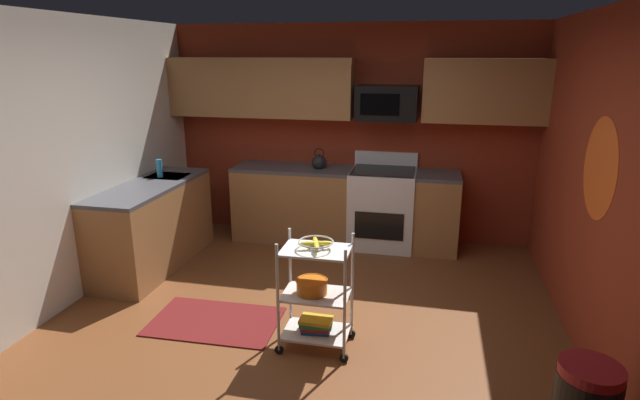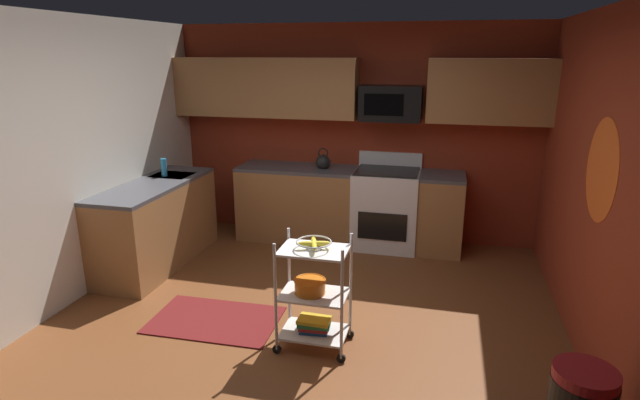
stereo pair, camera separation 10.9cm
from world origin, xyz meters
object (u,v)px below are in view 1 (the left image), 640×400
at_px(microwave, 387,103).
at_px(kettle, 319,162).
at_px(oven_range, 382,207).
at_px(mixing_bowl_large, 312,286).
at_px(book_stack, 316,325).
at_px(fruit_bowl, 316,243).
at_px(dish_soap_bottle, 159,168).
at_px(rolling_cart, 316,294).

xyz_separation_m(microwave, kettle, (-0.77, -0.11, -0.70)).
distance_m(oven_range, mixing_bowl_large, 2.36).
bearing_deg(kettle, mixing_bowl_large, -78.80).
bearing_deg(oven_range, book_stack, -96.74).
bearing_deg(mixing_bowl_large, fruit_bowl, 0.00).
distance_m(book_stack, kettle, 2.52).
height_order(microwave, book_stack, microwave).
xyz_separation_m(microwave, dish_soap_bottle, (-2.41, -0.94, -0.68)).
relative_size(fruit_bowl, book_stack, 1.02).
distance_m(oven_range, kettle, 0.93).
xyz_separation_m(mixing_bowl_large, dish_soap_bottle, (-2.10, 1.51, 0.50)).
bearing_deg(book_stack, microwave, 83.56).
relative_size(oven_range, microwave, 1.57).
bearing_deg(microwave, mixing_bowl_large, -97.20).
bearing_deg(rolling_cart, mixing_bowl_large, 180.00).
relative_size(book_stack, kettle, 1.01).
height_order(microwave, dish_soap_bottle, microwave).
height_order(mixing_bowl_large, dish_soap_bottle, dish_soap_bottle).
bearing_deg(mixing_bowl_large, book_stack, -0.00).
bearing_deg(oven_range, dish_soap_bottle, -160.99).
relative_size(kettle, dish_soap_bottle, 1.32).
relative_size(microwave, fruit_bowl, 2.57).
bearing_deg(microwave, rolling_cart, -96.44).
bearing_deg(oven_range, kettle, -179.71).
xyz_separation_m(mixing_bowl_large, kettle, (-0.46, 2.34, 0.48)).
distance_m(rolling_cart, fruit_bowl, 0.42).
xyz_separation_m(fruit_bowl, mixing_bowl_large, (-0.03, -0.00, -0.36)).
distance_m(microwave, mixing_bowl_large, 2.73).
distance_m(book_stack, dish_soap_bottle, 2.74).
relative_size(microwave, kettle, 2.65).
bearing_deg(microwave, fruit_bowl, -96.44).
height_order(microwave, fruit_bowl, microwave).
height_order(rolling_cart, mixing_bowl_large, rolling_cart).
bearing_deg(oven_range, microwave, 90.26).
bearing_deg(rolling_cart, dish_soap_bottle, 144.73).
height_order(mixing_bowl_large, book_stack, mixing_bowl_large).
bearing_deg(rolling_cart, microwave, 83.56).
distance_m(rolling_cart, dish_soap_bottle, 2.68).
bearing_deg(oven_range, rolling_cart, -96.74).
xyz_separation_m(microwave, book_stack, (-0.28, -2.45, -1.51)).
distance_m(mixing_bowl_large, dish_soap_bottle, 2.64).
distance_m(microwave, book_stack, 2.89).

